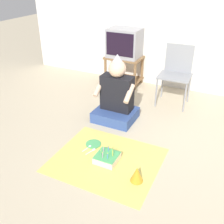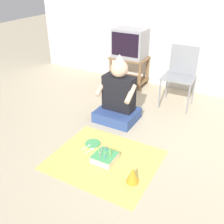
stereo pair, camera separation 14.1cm
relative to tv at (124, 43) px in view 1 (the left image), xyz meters
The scene contains 12 objects.
ground_plane 2.30m from the tv, 54.78° to the right, with size 16.00×16.00×0.00m, color beige.
wall_back 1.40m from the tv, 10.41° to the left, with size 6.40×0.06×2.55m.
tv_stand 0.43m from the tv, 90.00° to the right, with size 0.61×0.41×0.48m.
tv is the anchor object (origin of this frame).
folding_chair 1.05m from the tv, 19.65° to the right, with size 0.46×0.40×0.86m.
person_seated 1.32m from the tv, 70.95° to the right, with size 0.53×0.46×0.89m.
party_cloth 2.26m from the tv, 71.22° to the right, with size 1.11×0.95×0.01m.
birthday_cake 2.26m from the tv, 70.98° to the right, with size 0.23×0.23×0.15m.
party_hat_blue 2.52m from the tv, 63.41° to the right, with size 0.12×0.12×0.16m.
paper_plate 2.02m from the tv, 76.95° to the right, with size 0.18×0.18×0.01m.
plastic_spoon_near 2.09m from the tv, 77.91° to the right, with size 0.05×0.14×0.01m.
plastic_spoon_far 2.13m from the tv, 76.14° to the right, with size 0.06×0.14×0.01m.
Camera 1 is at (0.44, -2.19, 1.79)m, focal length 42.00 mm.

